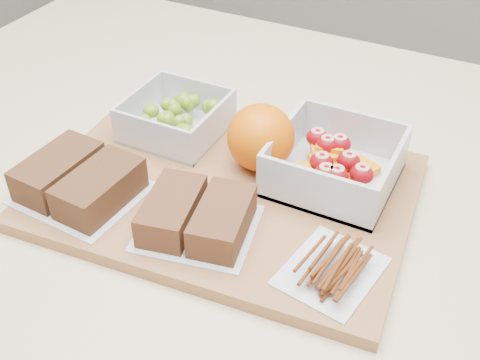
{
  "coord_description": "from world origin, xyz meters",
  "views": [
    {
      "loc": [
        0.24,
        -0.5,
        1.35
      ],
      "look_at": [
        -0.01,
        -0.02,
        0.93
      ],
      "focal_mm": 45.0,
      "sensor_mm": 36.0,
      "label": 1
    }
  ],
  "objects_px": {
    "fruit_container": "(334,165)",
    "sandwich_bag_left": "(79,180)",
    "grape_container": "(177,118)",
    "pretzel_bag": "(332,264)",
    "cutting_board": "(225,191)",
    "orange": "(261,137)",
    "sandwich_bag_center": "(197,216)"
  },
  "relations": [
    {
      "from": "fruit_container",
      "to": "pretzel_bag",
      "type": "bearing_deg",
      "value": -70.51
    },
    {
      "from": "orange",
      "to": "sandwich_bag_left",
      "type": "distance_m",
      "value": 0.21
    },
    {
      "from": "grape_container",
      "to": "pretzel_bag",
      "type": "relative_size",
      "value": 1.03
    },
    {
      "from": "orange",
      "to": "grape_container",
      "type": "bearing_deg",
      "value": 172.14
    },
    {
      "from": "cutting_board",
      "to": "pretzel_bag",
      "type": "distance_m",
      "value": 0.17
    },
    {
      "from": "cutting_board",
      "to": "sandwich_bag_center",
      "type": "relative_size",
      "value": 3.03
    },
    {
      "from": "grape_container",
      "to": "sandwich_bag_left",
      "type": "relative_size",
      "value": 0.84
    },
    {
      "from": "fruit_container",
      "to": "pretzel_bag",
      "type": "height_order",
      "value": "fruit_container"
    },
    {
      "from": "fruit_container",
      "to": "orange",
      "type": "distance_m",
      "value": 0.09
    },
    {
      "from": "grape_container",
      "to": "fruit_container",
      "type": "relative_size",
      "value": 0.85
    },
    {
      "from": "sandwich_bag_center",
      "to": "grape_container",
      "type": "bearing_deg",
      "value": 127.72
    },
    {
      "from": "sandwich_bag_left",
      "to": "pretzel_bag",
      "type": "bearing_deg",
      "value": 2.87
    },
    {
      "from": "sandwich_bag_left",
      "to": "fruit_container",
      "type": "bearing_deg",
      "value": 31.9
    },
    {
      "from": "sandwich_bag_left",
      "to": "pretzel_bag",
      "type": "distance_m",
      "value": 0.3
    },
    {
      "from": "cutting_board",
      "to": "pretzel_bag",
      "type": "relative_size",
      "value": 3.72
    },
    {
      "from": "cutting_board",
      "to": "grape_container",
      "type": "distance_m",
      "value": 0.13
    },
    {
      "from": "cutting_board",
      "to": "grape_container",
      "type": "height_order",
      "value": "grape_container"
    },
    {
      "from": "fruit_container",
      "to": "sandwich_bag_left",
      "type": "height_order",
      "value": "fruit_container"
    },
    {
      "from": "grape_container",
      "to": "pretzel_bag",
      "type": "bearing_deg",
      "value": -28.72
    },
    {
      "from": "orange",
      "to": "sandwich_bag_left",
      "type": "height_order",
      "value": "orange"
    },
    {
      "from": "grape_container",
      "to": "orange",
      "type": "xyz_separation_m",
      "value": [
        0.13,
        -0.02,
        0.02
      ]
    },
    {
      "from": "cutting_board",
      "to": "orange",
      "type": "xyz_separation_m",
      "value": [
        0.02,
        0.06,
        0.05
      ]
    },
    {
      "from": "grape_container",
      "to": "sandwich_bag_center",
      "type": "bearing_deg",
      "value": -52.28
    },
    {
      "from": "grape_container",
      "to": "pretzel_bag",
      "type": "height_order",
      "value": "grape_container"
    },
    {
      "from": "pretzel_bag",
      "to": "sandwich_bag_left",
      "type": "bearing_deg",
      "value": -177.13
    },
    {
      "from": "sandwich_bag_left",
      "to": "sandwich_bag_center",
      "type": "distance_m",
      "value": 0.15
    },
    {
      "from": "pretzel_bag",
      "to": "grape_container",
      "type": "bearing_deg",
      "value": 151.28
    },
    {
      "from": "grape_container",
      "to": "fruit_container",
      "type": "distance_m",
      "value": 0.21
    },
    {
      "from": "fruit_container",
      "to": "pretzel_bag",
      "type": "relative_size",
      "value": 1.2
    },
    {
      "from": "fruit_container",
      "to": "sandwich_bag_center",
      "type": "height_order",
      "value": "fruit_container"
    },
    {
      "from": "cutting_board",
      "to": "sandwich_bag_center",
      "type": "bearing_deg",
      "value": -88.89
    },
    {
      "from": "sandwich_bag_center",
      "to": "pretzel_bag",
      "type": "height_order",
      "value": "sandwich_bag_center"
    }
  ]
}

